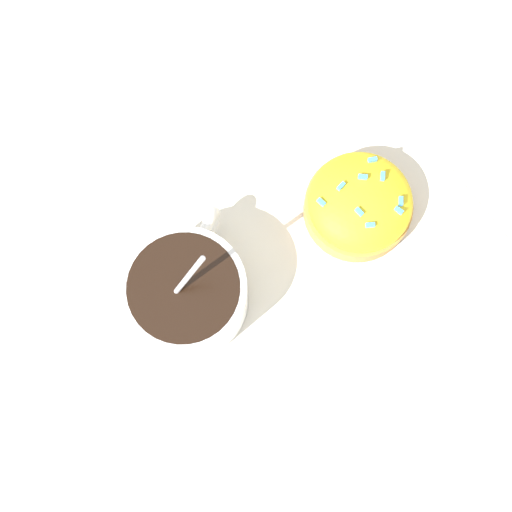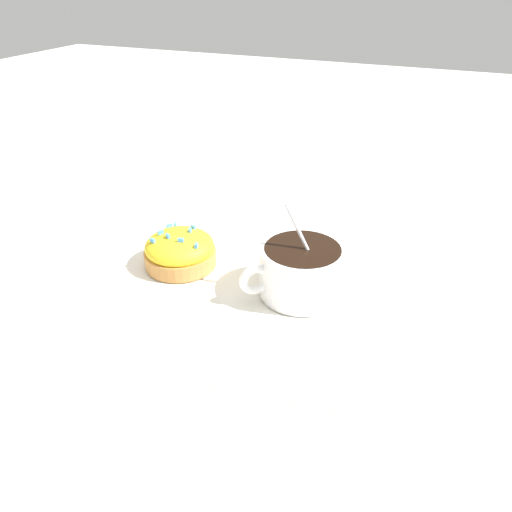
% 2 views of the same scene
% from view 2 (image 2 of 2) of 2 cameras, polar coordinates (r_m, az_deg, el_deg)
% --- Properties ---
extents(ground_plane, '(3.00, 3.00, 0.00)m').
position_cam_2_polar(ground_plane, '(0.60, -2.07, -2.68)').
color(ground_plane, silver).
extents(paper_napkin, '(0.37, 0.38, 0.00)m').
position_cam_2_polar(paper_napkin, '(0.60, -2.08, -2.56)').
color(paper_napkin, white).
rests_on(paper_napkin, ground_plane).
extents(coffee_cup, '(0.10, 0.10, 0.11)m').
position_cam_2_polar(coffee_cup, '(0.55, 4.97, -1.69)').
color(coffee_cup, white).
rests_on(coffee_cup, paper_napkin).
extents(frosted_pastry, '(0.09, 0.09, 0.05)m').
position_cam_2_polar(frosted_pastry, '(0.62, -8.74, 0.61)').
color(frosted_pastry, '#C18442').
rests_on(frosted_pastry, paper_napkin).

